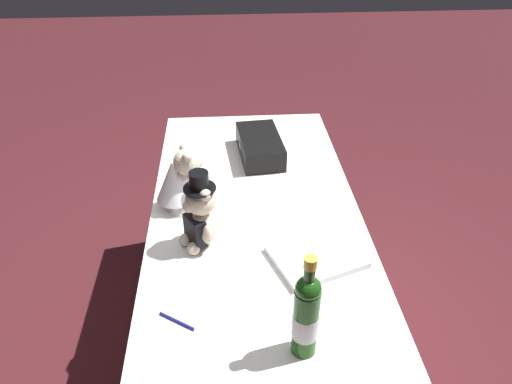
{
  "coord_description": "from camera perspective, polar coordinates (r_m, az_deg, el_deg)",
  "views": [
    {
      "loc": [
        1.46,
        -0.1,
        1.88
      ],
      "look_at": [
        0.0,
        0.0,
        0.88
      ],
      "focal_mm": 34.03,
      "sensor_mm": 36.0,
      "label": 1
    }
  ],
  "objects": [
    {
      "name": "guestbook",
      "position": [
        1.64,
        7.12,
        -7.52
      ],
      "size": [
        0.31,
        0.34,
        0.02
      ],
      "primitive_type": "cube",
      "rotation": [
        0.0,
        0.0,
        0.35
      ],
      "color": "white",
      "rests_on": "reception_table"
    },
    {
      "name": "teddy_bear_bride",
      "position": [
        1.83,
        -8.44,
        1.14
      ],
      "size": [
        0.19,
        0.23,
        0.25
      ],
      "color": "white",
      "rests_on": "reception_table"
    },
    {
      "name": "gift_case_black",
      "position": [
        2.17,
        0.46,
        5.43
      ],
      "size": [
        0.34,
        0.2,
        0.1
      ],
      "color": "black",
      "rests_on": "reception_table"
    },
    {
      "name": "reception_table",
      "position": [
        2.08,
        0.0,
        -11.23
      ],
      "size": [
        1.71,
        0.79,
        0.78
      ],
      "primitive_type": "cube",
      "color": "white",
      "rests_on": "ground_plane"
    },
    {
      "name": "signing_pen",
      "position": [
        1.46,
        -9.13,
        -14.83
      ],
      "size": [
        0.08,
        0.11,
        0.01
      ],
      "color": "navy",
      "rests_on": "reception_table"
    },
    {
      "name": "ground_plane",
      "position": [
        2.38,
        0.0,
        -17.84
      ],
      "size": [
        12.0,
        12.0,
        0.0
      ],
      "primitive_type": "plane",
      "color": "#47191E"
    },
    {
      "name": "teddy_bear_groom",
      "position": [
        1.62,
        -6.62,
        -2.77
      ],
      "size": [
        0.13,
        0.14,
        0.29
      ],
      "color": "beige",
      "rests_on": "reception_table"
    },
    {
      "name": "champagne_bottle",
      "position": [
        1.28,
        5.91,
        -14.12
      ],
      "size": [
        0.07,
        0.07,
        0.33
      ],
      "color": "#184B13",
      "rests_on": "reception_table"
    }
  ]
}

